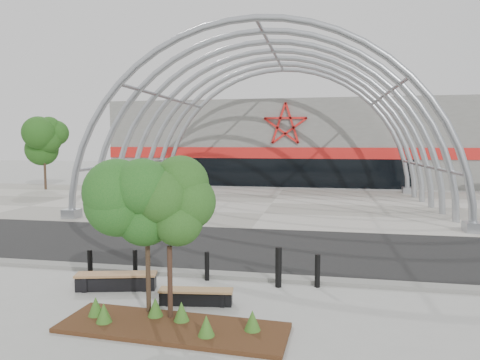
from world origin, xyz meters
TOP-DOWN VIEW (x-y plane):
  - ground at (0.00, 0.00)m, footprint 140.00×140.00m
  - road at (0.00, 3.50)m, footprint 140.00×7.00m
  - forecourt at (0.00, 15.50)m, footprint 60.00×17.00m
  - kerb at (0.00, -0.25)m, footprint 60.00×0.50m
  - arena_building at (0.00, 33.45)m, footprint 34.00×15.24m
  - vault_canopy at (0.00, 15.50)m, footprint 20.80×15.80m
  - planting_bed at (-0.06, -4.02)m, footprint 5.15×1.82m
  - street_tree_0 at (-0.82, -3.39)m, footprint 1.53×1.53m
  - street_tree_1 at (-0.19, -3.61)m, footprint 1.46×1.46m
  - bench_0 at (-2.41, -1.89)m, footprint 2.27×0.99m
  - bench_1 at (0.10, -2.52)m, footprint 1.92×0.65m
  - bollard_0 at (-2.34, -0.78)m, footprint 0.14×0.14m
  - bollard_1 at (-3.55, -1.28)m, footprint 0.15×0.15m
  - bollard_2 at (-0.13, -0.64)m, footprint 0.14×0.14m
  - bollard_3 at (2.03, -0.83)m, footprint 0.18×0.18m
  - bollard_4 at (3.12, -0.63)m, footprint 0.15×0.15m
  - bg_tree_0 at (-20.00, 20.00)m, footprint 3.00×3.00m

SIDE VIEW (x-z plane):
  - ground at x=0.00m, z-range 0.00..0.00m
  - road at x=0.00m, z-range 0.00..0.02m
  - vault_canopy at x=0.00m, z-range -10.16..10.20m
  - forecourt at x=0.00m, z-range 0.00..0.04m
  - kerb at x=0.00m, z-range 0.00..0.12m
  - planting_bed at x=-0.06m, z-range -0.14..0.40m
  - bench_1 at x=0.10m, z-range -0.01..0.39m
  - bench_0 at x=-2.41m, z-range -0.01..0.46m
  - bollard_0 at x=-2.34m, z-range 0.00..0.86m
  - bollard_2 at x=-0.13m, z-range 0.00..0.87m
  - bollard_1 at x=-3.55m, z-range 0.00..0.93m
  - bollard_4 at x=3.12m, z-range 0.00..0.95m
  - bollard_3 at x=2.03m, z-range 0.00..1.14m
  - street_tree_1 at x=-0.19m, z-range 0.75..4.19m
  - street_tree_0 at x=-0.82m, z-range 0.76..4.24m
  - arena_building at x=0.00m, z-range -0.01..7.99m
  - bg_tree_0 at x=-20.00m, z-range 1.41..7.86m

